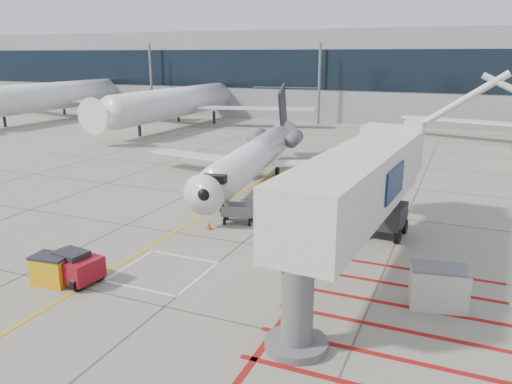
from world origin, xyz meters
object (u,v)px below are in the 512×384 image
at_px(regional_jet, 248,143).
at_px(spill_bin, 52,269).
at_px(jet_bridge, 355,196).
at_px(pushback_tug, 72,265).

distance_m(regional_jet, spill_bin, 19.42).
xyz_separation_m(jet_bridge, pushback_tug, (-11.97, -5.63, -3.23)).
xyz_separation_m(regional_jet, spill_bin, (-1.50, -19.14, -2.92)).
height_order(jet_bridge, pushback_tug, jet_bridge).
bearing_deg(regional_jet, spill_bin, -102.73).
bearing_deg(regional_jet, jet_bridge, -57.44).
bearing_deg(jet_bridge, regional_jet, 134.99).
relative_size(pushback_tug, spill_bin, 1.62).
bearing_deg(spill_bin, jet_bridge, 20.66).
distance_m(regional_jet, pushback_tug, 18.75).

